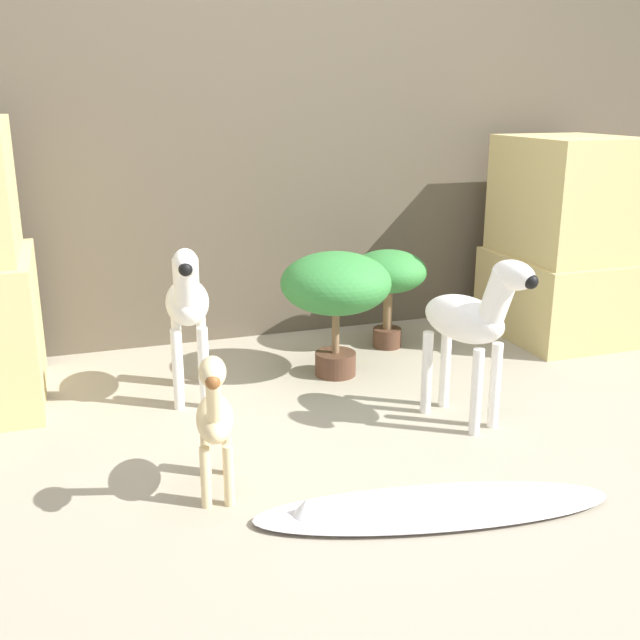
% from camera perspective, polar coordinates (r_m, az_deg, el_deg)
% --- Properties ---
extents(ground_plane, '(14.00, 14.00, 0.00)m').
position_cam_1_polar(ground_plane, '(2.53, 5.68, -11.15)').
color(ground_plane, '#9E937F').
extents(wall_back, '(6.40, 0.08, 2.20)m').
position_cam_1_polar(wall_back, '(3.72, -4.19, 15.47)').
color(wall_back, brown).
rests_on(wall_back, ground_plane).
extents(rock_pillar_right, '(0.57, 0.68, 0.99)m').
position_cam_1_polar(rock_pillar_right, '(3.92, 18.08, 5.61)').
color(rock_pillar_right, '#D1B775').
rests_on(rock_pillar_right, ground_plane).
extents(zebra_right, '(0.28, 0.48, 0.65)m').
position_cam_1_polar(zebra_right, '(2.75, 11.51, -0.03)').
color(zebra_right, white).
rests_on(zebra_right, ground_plane).
extents(zebra_left, '(0.22, 0.49, 0.65)m').
position_cam_1_polar(zebra_left, '(2.96, -10.07, 1.23)').
color(zebra_left, white).
rests_on(zebra_left, ground_plane).
extents(giraffe_figurine, '(0.16, 0.41, 0.50)m').
position_cam_1_polar(giraffe_figurine, '(2.27, -8.03, -7.23)').
color(giraffe_figurine, beige).
rests_on(giraffe_figurine, ground_plane).
extents(potted_palm_front, '(0.36, 0.36, 0.48)m').
position_cam_1_polar(potted_palm_front, '(3.58, 5.25, 3.36)').
color(potted_palm_front, '#513323').
rests_on(potted_palm_front, ground_plane).
extents(potted_palm_back, '(0.47, 0.47, 0.55)m').
position_cam_1_polar(potted_palm_back, '(3.19, 1.22, 2.49)').
color(potted_palm_back, '#513323').
rests_on(potted_palm_back, ground_plane).
extents(surfboard, '(1.11, 0.46, 0.08)m').
position_cam_1_polar(surfboard, '(2.30, 8.29, -13.94)').
color(surfboard, silver).
rests_on(surfboard, ground_plane).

